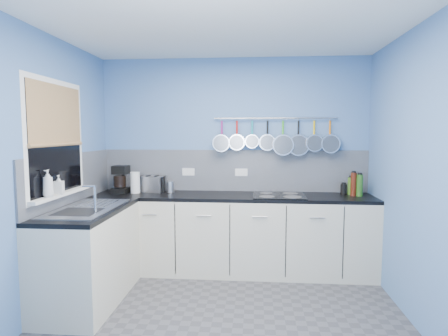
# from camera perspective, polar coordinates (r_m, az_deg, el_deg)

# --- Properties ---
(floor) EXTENTS (3.20, 3.00, 0.02)m
(floor) POSITION_cam_1_polar(r_m,az_deg,el_deg) (3.43, -0.24, -22.74)
(floor) COLOR #47474C
(floor) RESTS_ON ground
(ceiling) EXTENTS (3.20, 3.00, 0.02)m
(ceiling) POSITION_cam_1_polar(r_m,az_deg,el_deg) (3.16, -0.26, 22.03)
(ceiling) COLOR white
(ceiling) RESTS_ON ground
(wall_back) EXTENTS (3.20, 0.02, 2.50)m
(wall_back) POSITION_cam_1_polar(r_m,az_deg,el_deg) (4.54, 1.43, 0.90)
(wall_back) COLOR #5179B3
(wall_back) RESTS_ON ground
(wall_front) EXTENTS (3.20, 0.02, 2.50)m
(wall_front) POSITION_cam_1_polar(r_m,az_deg,el_deg) (1.57, -5.18, -7.81)
(wall_front) COLOR #5179B3
(wall_front) RESTS_ON ground
(wall_left) EXTENTS (0.02, 3.00, 2.50)m
(wall_left) POSITION_cam_1_polar(r_m,az_deg,el_deg) (3.57, -26.97, -0.93)
(wall_left) COLOR #5179B3
(wall_left) RESTS_ON ground
(wall_right) EXTENTS (0.02, 3.00, 2.50)m
(wall_right) POSITION_cam_1_polar(r_m,az_deg,el_deg) (3.32, 28.68, -1.45)
(wall_right) COLOR #5179B3
(wall_right) RESTS_ON ground
(backsplash_back) EXTENTS (3.20, 0.02, 0.50)m
(backsplash_back) POSITION_cam_1_polar(r_m,az_deg,el_deg) (4.53, 1.41, -0.39)
(backsplash_back) COLOR gray
(backsplash_back) RESTS_ON wall_back
(backsplash_left) EXTENTS (0.02, 1.80, 0.50)m
(backsplash_left) POSITION_cam_1_polar(r_m,az_deg,el_deg) (4.09, -22.23, -1.42)
(backsplash_left) COLOR gray
(backsplash_left) RESTS_ON wall_left
(cabinet_run_back) EXTENTS (3.20, 0.60, 0.86)m
(cabinet_run_back) POSITION_cam_1_polar(r_m,az_deg,el_deg) (4.38, 1.16, -10.18)
(cabinet_run_back) COLOR beige
(cabinet_run_back) RESTS_ON ground
(worktop_back) EXTENTS (3.20, 0.60, 0.04)m
(worktop_back) POSITION_cam_1_polar(r_m,az_deg,el_deg) (4.28, 1.18, -4.37)
(worktop_back) COLOR black
(worktop_back) RESTS_ON cabinet_run_back
(cabinet_run_left) EXTENTS (0.60, 1.20, 0.86)m
(cabinet_run_left) POSITION_cam_1_polar(r_m,az_deg,el_deg) (3.85, -19.99, -12.74)
(cabinet_run_left) COLOR beige
(cabinet_run_left) RESTS_ON ground
(worktop_left) EXTENTS (0.60, 1.20, 0.04)m
(worktop_left) POSITION_cam_1_polar(r_m,az_deg,el_deg) (3.74, -20.22, -6.16)
(worktop_left) COLOR black
(worktop_left) RESTS_ON cabinet_run_left
(window_frame) EXTENTS (0.01, 1.00, 1.10)m
(window_frame) POSITION_cam_1_polar(r_m,az_deg,el_deg) (3.79, -24.33, 4.06)
(window_frame) COLOR white
(window_frame) RESTS_ON wall_left
(window_glass) EXTENTS (0.01, 0.90, 1.00)m
(window_glass) POSITION_cam_1_polar(r_m,az_deg,el_deg) (3.79, -24.26, 4.06)
(window_glass) COLOR black
(window_glass) RESTS_ON wall_left
(bamboo_blind) EXTENTS (0.01, 0.90, 0.55)m
(bamboo_blind) POSITION_cam_1_polar(r_m,az_deg,el_deg) (3.79, -24.29, 7.47)
(bamboo_blind) COLOR tan
(bamboo_blind) RESTS_ON wall_left
(window_sill) EXTENTS (0.10, 0.98, 0.03)m
(window_sill) POSITION_cam_1_polar(r_m,az_deg,el_deg) (3.82, -23.70, -3.67)
(window_sill) COLOR white
(window_sill) RESTS_ON wall_left
(sink_unit) EXTENTS (0.50, 0.95, 0.01)m
(sink_unit) POSITION_cam_1_polar(r_m,az_deg,el_deg) (3.73, -20.23, -5.80)
(sink_unit) COLOR silver
(sink_unit) RESTS_ON worktop_left
(mixer_tap) EXTENTS (0.12, 0.08, 0.26)m
(mixer_tap) POSITION_cam_1_polar(r_m,az_deg,el_deg) (3.48, -19.16, -4.44)
(mixer_tap) COLOR silver
(mixer_tap) RESTS_ON worktop_left
(socket_left) EXTENTS (0.15, 0.01, 0.09)m
(socket_left) POSITION_cam_1_polar(r_m,az_deg,el_deg) (4.59, -5.47, -0.59)
(socket_left) COLOR white
(socket_left) RESTS_ON backsplash_back
(socket_right) EXTENTS (0.15, 0.01, 0.09)m
(socket_right) POSITION_cam_1_polar(r_m,az_deg,el_deg) (4.51, 2.67, -0.67)
(socket_right) COLOR white
(socket_right) RESTS_ON backsplash_back
(pot_rail) EXTENTS (1.45, 0.02, 0.02)m
(pot_rail) POSITION_cam_1_polar(r_m,az_deg,el_deg) (4.47, 7.87, 7.57)
(pot_rail) COLOR silver
(pot_rail) RESTS_ON wall_back
(soap_bottle_a) EXTENTS (0.10, 0.10, 0.24)m
(soap_bottle_a) POSITION_cam_1_polar(r_m,az_deg,el_deg) (3.58, -25.38, -2.14)
(soap_bottle_a) COLOR white
(soap_bottle_a) RESTS_ON window_sill
(soap_bottle_b) EXTENTS (0.09, 0.09, 0.17)m
(soap_bottle_b) POSITION_cam_1_polar(r_m,az_deg,el_deg) (3.74, -24.00, -2.31)
(soap_bottle_b) COLOR white
(soap_bottle_b) RESTS_ON window_sill
(paper_towel) EXTENTS (0.14, 0.14, 0.25)m
(paper_towel) POSITION_cam_1_polar(r_m,az_deg,el_deg) (4.50, -13.47, -2.19)
(paper_towel) COLOR white
(paper_towel) RESTS_ON worktop_back
(coffee_maker) EXTENTS (0.19, 0.21, 0.32)m
(coffee_maker) POSITION_cam_1_polar(r_m,az_deg,el_deg) (4.55, -15.59, -1.68)
(coffee_maker) COLOR black
(coffee_maker) RESTS_ON worktop_back
(toaster) EXTENTS (0.33, 0.24, 0.19)m
(toaster) POSITION_cam_1_polar(r_m,az_deg,el_deg) (4.56, -10.89, -2.41)
(toaster) COLOR silver
(toaster) RESTS_ON worktop_back
(canister) EXTENTS (0.10, 0.10, 0.13)m
(canister) POSITION_cam_1_polar(r_m,az_deg,el_deg) (4.49, -8.24, -2.86)
(canister) COLOR silver
(canister) RESTS_ON worktop_back
(hob) EXTENTS (0.58, 0.51, 0.01)m
(hob) POSITION_cam_1_polar(r_m,az_deg,el_deg) (4.23, 8.42, -4.19)
(hob) COLOR black
(hob) RESTS_ON worktop_back
(pan_0) EXTENTS (0.21, 0.13, 0.40)m
(pan_0) POSITION_cam_1_polar(r_m,az_deg,el_deg) (4.47, -0.34, 5.08)
(pan_0) COLOR silver
(pan_0) RESTS_ON pot_rail
(pan_1) EXTENTS (0.19, 0.07, 0.38)m
(pan_1) POSITION_cam_1_polar(r_m,az_deg,el_deg) (4.46, 1.99, 5.19)
(pan_1) COLOR silver
(pan_1) RESTS_ON pot_rail
(pan_2) EXTENTS (0.17, 0.08, 0.36)m
(pan_2) POSITION_cam_1_polar(r_m,az_deg,el_deg) (4.45, 4.33, 5.32)
(pan_2) COLOR silver
(pan_2) RESTS_ON pot_rail
(pan_3) EXTENTS (0.19, 0.06, 0.38)m
(pan_3) POSITION_cam_1_polar(r_m,az_deg,el_deg) (4.45, 6.68, 5.14)
(pan_3) COLOR silver
(pan_3) RESTS_ON pot_rail
(pan_4) EXTENTS (0.25, 0.11, 0.44)m
(pan_4) POSITION_cam_1_polar(r_m,az_deg,el_deg) (4.46, 9.01, 4.75)
(pan_4) COLOR silver
(pan_4) RESTS_ON pot_rail
(pan_5) EXTENTS (0.25, 0.07, 0.44)m
(pan_5) POSITION_cam_1_polar(r_m,az_deg,el_deg) (4.48, 11.33, 4.68)
(pan_5) COLOR silver
(pan_5) RESTS_ON pot_rail
(pan_6) EXTENTS (0.20, 0.10, 0.39)m
(pan_6) POSITION_cam_1_polar(r_m,az_deg,el_deg) (4.50, 13.64, 4.96)
(pan_6) COLOR silver
(pan_6) RESTS_ON pot_rail
(pan_7) EXTENTS (0.22, 0.10, 0.41)m
(pan_7) POSITION_cam_1_polar(r_m,az_deg,el_deg) (4.54, 15.91, 4.80)
(pan_7) COLOR silver
(pan_7) RESTS_ON pot_rail
(condiment_0) EXTENTS (0.05, 0.05, 0.15)m
(condiment_0) POSITION_cam_1_polar(r_m,az_deg,el_deg) (4.53, 20.13, -2.97)
(condiment_0) COLOR olive
(condiment_0) RESTS_ON worktop_back
(condiment_1) EXTENTS (0.06, 0.06, 0.20)m
(condiment_1) POSITION_cam_1_polar(r_m,az_deg,el_deg) (4.52, 18.76, -2.62)
(condiment_1) COLOR #3F721E
(condiment_1) RESTS_ON worktop_back
(condiment_2) EXTENTS (0.07, 0.07, 0.12)m
(condiment_2) POSITION_cam_1_polar(r_m,az_deg,el_deg) (4.50, 17.86, -3.13)
(condiment_2) COLOR black
(condiment_2) RESTS_ON worktop_back
(condiment_3) EXTENTS (0.07, 0.07, 0.24)m
(condiment_3) POSITION_cam_1_polar(r_m,az_deg,el_deg) (4.43, 20.07, -2.53)
(condiment_3) COLOR #265919
(condiment_3) RESTS_ON worktop_back
(condiment_4) EXTENTS (0.06, 0.06, 0.26)m
(condiment_4) POSITION_cam_1_polar(r_m,az_deg,el_deg) (4.43, 19.24, -2.37)
(condiment_4) COLOR #4C190C
(condiment_4) RESTS_ON worktop_back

